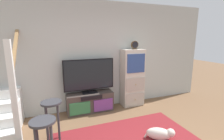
% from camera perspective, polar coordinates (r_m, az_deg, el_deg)
% --- Properties ---
extents(back_wall, '(6.40, 0.12, 2.70)m').
position_cam_1_polar(back_wall, '(4.19, -4.91, 4.88)').
color(back_wall, '#B2B7B2').
rests_on(back_wall, ground_plane).
extents(media_console, '(1.14, 0.38, 0.48)m').
position_cam_1_polar(media_console, '(4.14, -7.65, -11.16)').
color(media_console, '#423833').
rests_on(media_console, ground_plane).
extents(television, '(1.22, 0.22, 0.83)m').
position_cam_1_polar(television, '(3.95, -8.00, -1.84)').
color(television, black).
rests_on(television, media_console).
extents(side_cabinet, '(0.58, 0.38, 1.52)m').
position_cam_1_polar(side_cabinet, '(4.38, 7.19, -2.77)').
color(side_cabinet, beige).
rests_on(side_cabinet, ground_plane).
extents(desk_clock, '(0.19, 0.08, 0.22)m').
position_cam_1_polar(desk_clock, '(4.26, 7.95, 8.63)').
color(desk_clock, '#4C3823').
rests_on(desk_clock, side_cabinet).
extents(bar_stool_near, '(0.34, 0.34, 0.76)m').
position_cam_1_polar(bar_stool_near, '(2.52, -22.83, -19.91)').
color(bar_stool_near, '#333338').
rests_on(bar_stool_near, ground_plane).
extents(bar_stool_far, '(0.34, 0.34, 0.77)m').
position_cam_1_polar(bar_stool_far, '(3.05, -20.30, -13.87)').
color(bar_stool_far, '#333338').
rests_on(bar_stool_far, ground_plane).
extents(dog, '(0.49, 0.41, 0.23)m').
position_cam_1_polar(dog, '(3.28, 16.54, -20.60)').
color(dog, beige).
rests_on(dog, ground_plane).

